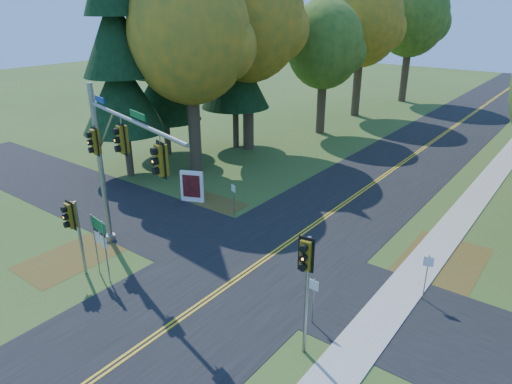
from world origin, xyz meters
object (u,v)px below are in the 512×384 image
Objects in this scene: traffic_mast at (115,155)px; info_kiosk at (192,186)px; east_signal_pole at (306,268)px; route_sign_cluster at (99,236)px.

traffic_mast reaches higher than info_kiosk.
east_signal_pole is (10.16, -0.52, -1.66)m from traffic_mast.
east_signal_pole is at bearing 11.85° from traffic_mast.
traffic_mast is 3.55m from route_sign_cluster.
east_signal_pole reaches higher than info_kiosk.
route_sign_cluster reaches higher than info_kiosk.
traffic_mast reaches higher than east_signal_pole.
route_sign_cluster is 1.49× the size of info_kiosk.
east_signal_pole is at bearing -54.99° from info_kiosk.
traffic_mast is at bearing -95.76° from info_kiosk.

